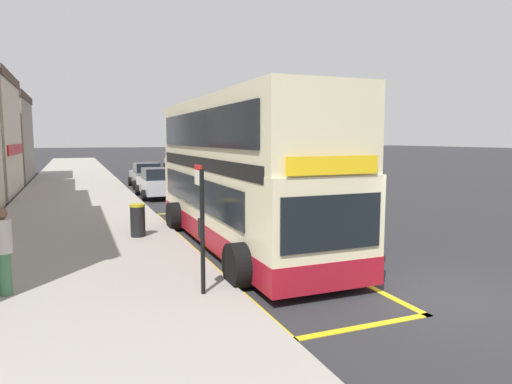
% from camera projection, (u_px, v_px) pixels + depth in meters
% --- Properties ---
extents(ground_plane, '(260.00, 260.00, 0.00)m').
position_uv_depth(ground_plane, '(163.00, 176.00, 38.79)').
color(ground_plane, '#28282B').
extents(pavement_near, '(6.00, 76.00, 0.14)m').
position_uv_depth(pavement_near, '(76.00, 178.00, 36.19)').
color(pavement_near, gray).
rests_on(pavement_near, ground).
extents(double_decker_bus, '(3.27, 10.51, 4.40)m').
position_uv_depth(double_decker_bus, '(240.00, 178.00, 13.56)').
color(double_decker_bus, beige).
rests_on(double_decker_bus, ground).
extents(bus_bay_markings, '(2.91, 13.23, 0.01)m').
position_uv_depth(bus_bay_markings, '(237.00, 245.00, 13.81)').
color(bus_bay_markings, gold).
rests_on(bus_bay_markings, ground).
extents(bus_stop_sign, '(0.09, 0.51, 2.57)m').
position_uv_depth(bus_stop_sign, '(201.00, 218.00, 8.96)').
color(bus_stop_sign, black).
rests_on(bus_stop_sign, pavement_near).
extents(parked_car_silver_kerbside, '(2.09, 4.20, 1.62)m').
position_uv_depth(parked_car_silver_kerbside, '(176.00, 161.00, 47.87)').
color(parked_car_silver_kerbside, '#B2B5BA').
rests_on(parked_car_silver_kerbside, ground).
extents(parked_car_silver_behind, '(2.09, 4.20, 1.62)m').
position_uv_depth(parked_car_silver_behind, '(158.00, 183.00, 24.80)').
color(parked_car_silver_behind, '#B2B5BA').
rests_on(parked_car_silver_behind, ground).
extents(parked_car_white_across, '(2.09, 4.20, 1.62)m').
position_uv_depth(parked_car_white_across, '(265.00, 174.00, 30.55)').
color(parked_car_white_across, silver).
rests_on(parked_car_white_across, ground).
extents(parked_car_grey_far, '(2.09, 4.20, 1.62)m').
position_uv_depth(parked_car_grey_far, '(147.00, 175.00, 30.00)').
color(parked_car_grey_far, slate).
rests_on(parked_car_grey_far, ground).
extents(pedestrian_waiting_near_sign, '(0.34, 0.34, 1.75)m').
position_uv_depth(pedestrian_waiting_near_sign, '(3.00, 248.00, 8.87)').
color(pedestrian_waiting_near_sign, '#3F724C').
rests_on(pedestrian_waiting_near_sign, pavement_near).
extents(litter_bin, '(0.48, 0.48, 1.04)m').
position_uv_depth(litter_bin, '(138.00, 220.00, 14.29)').
color(litter_bin, black).
rests_on(litter_bin, pavement_near).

